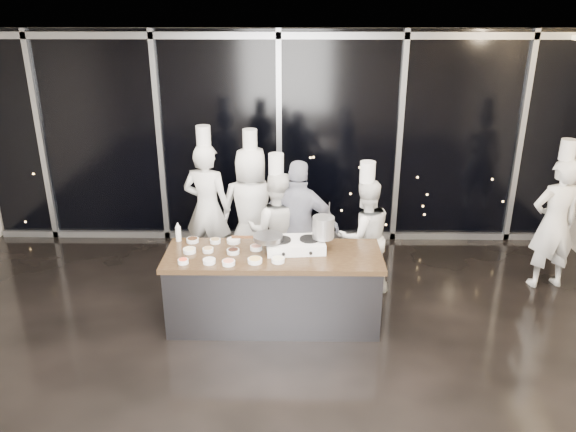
# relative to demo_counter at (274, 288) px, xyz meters

# --- Properties ---
(ground) EXTENTS (9.00, 9.00, 0.00)m
(ground) POSITION_rel_demo_counter_xyz_m (0.00, -0.90, -0.45)
(ground) COLOR black
(ground) RESTS_ON ground
(room_shell) EXTENTS (9.02, 7.02, 3.21)m
(room_shell) POSITION_rel_demo_counter_xyz_m (0.18, -0.90, 1.79)
(room_shell) COLOR beige
(room_shell) RESTS_ON ground
(window_wall) EXTENTS (8.90, 0.11, 3.20)m
(window_wall) POSITION_rel_demo_counter_xyz_m (0.00, 2.53, 1.14)
(window_wall) COLOR black
(window_wall) RESTS_ON ground
(demo_counter) EXTENTS (2.46, 0.86, 0.90)m
(demo_counter) POSITION_rel_demo_counter_xyz_m (0.00, 0.00, 0.00)
(demo_counter) COLOR #37373C
(demo_counter) RESTS_ON ground
(stove) EXTENTS (0.70, 0.47, 0.14)m
(stove) POSITION_rel_demo_counter_xyz_m (0.25, 0.10, 0.51)
(stove) COLOR white
(stove) RESTS_ON demo_counter
(frying_pan) EXTENTS (0.60, 0.37, 0.06)m
(frying_pan) POSITION_rel_demo_counter_xyz_m (-0.07, 0.06, 0.62)
(frying_pan) COLOR slate
(frying_pan) RESTS_ON stove
(stock_pot) EXTENTS (0.27, 0.27, 0.25)m
(stock_pot) POSITION_rel_demo_counter_xyz_m (0.57, 0.14, 0.71)
(stock_pot) COLOR #ACADAF
(stock_pot) RESTS_ON stove
(prep_bowls) EXTENTS (1.17, 0.73, 0.05)m
(prep_bowls) POSITION_rel_demo_counter_xyz_m (-0.54, -0.01, 0.47)
(prep_bowls) COLOR white
(prep_bowls) RESTS_ON demo_counter
(squeeze_bottle) EXTENTS (0.07, 0.07, 0.24)m
(squeeze_bottle) POSITION_rel_demo_counter_xyz_m (-1.14, 0.34, 0.56)
(squeeze_bottle) COLOR white
(squeeze_bottle) RESTS_ON demo_counter
(chef_far_left) EXTENTS (0.76, 0.59, 2.06)m
(chef_far_left) POSITION_rel_demo_counter_xyz_m (-0.95, 1.38, 0.48)
(chef_far_left) COLOR silver
(chef_far_left) RESTS_ON ground
(chef_left) EXTENTS (0.91, 0.62, 2.02)m
(chef_left) POSITION_rel_demo_counter_xyz_m (-0.34, 1.35, 0.45)
(chef_left) COLOR silver
(chef_left) RESTS_ON ground
(chef_center) EXTENTS (0.81, 0.65, 1.82)m
(chef_center) POSITION_rel_demo_counter_xyz_m (0.01, 0.90, 0.35)
(chef_center) COLOR silver
(chef_center) RESTS_ON ground
(guest) EXTENTS (1.09, 0.62, 1.75)m
(guest) POSITION_rel_demo_counter_xyz_m (0.30, 0.84, 0.42)
(guest) COLOR #161F3E
(guest) RESTS_ON ground
(chef_right) EXTENTS (0.87, 0.76, 1.75)m
(chef_right) POSITION_rel_demo_counter_xyz_m (1.13, 0.81, 0.32)
(chef_right) COLOR silver
(chef_right) RESTS_ON ground
(chef_side) EXTENTS (0.70, 0.52, 1.99)m
(chef_side) POSITION_rel_demo_counter_xyz_m (3.59, 0.98, 0.45)
(chef_side) COLOR silver
(chef_side) RESTS_ON ground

